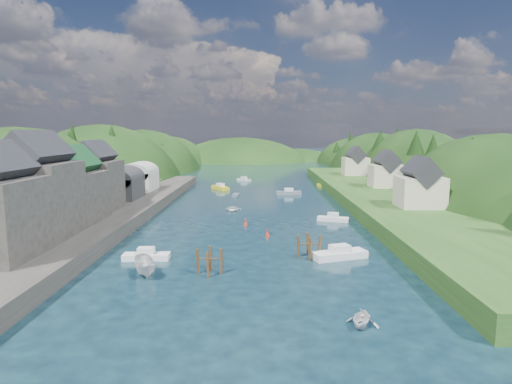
{
  "coord_description": "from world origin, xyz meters",
  "views": [
    {
      "loc": [
        0.92,
        -47.76,
        14.65
      ],
      "look_at": [
        0.0,
        28.0,
        4.0
      ],
      "focal_mm": 30.0,
      "sensor_mm": 36.0,
      "label": 1
    }
  ],
  "objects_px": {
    "channel_buoy_near": "(267,233)",
    "channel_buoy_far": "(245,222)",
    "piling_cluster_far": "(309,248)",
    "piling_cluster_near": "(209,264)"
  },
  "relations": [
    {
      "from": "piling_cluster_near",
      "to": "channel_buoy_far",
      "type": "relative_size",
      "value": 2.97
    },
    {
      "from": "piling_cluster_near",
      "to": "piling_cluster_far",
      "type": "xyz_separation_m",
      "value": [
        11.01,
        6.02,
        0.0
      ]
    },
    {
      "from": "piling_cluster_near",
      "to": "channel_buoy_far",
      "type": "xyz_separation_m",
      "value": [
        2.89,
        23.5,
        -0.58
      ]
    },
    {
      "from": "piling_cluster_near",
      "to": "channel_buoy_near",
      "type": "bearing_deg",
      "value": 68.72
    },
    {
      "from": "channel_buoy_near",
      "to": "channel_buoy_far",
      "type": "distance_m",
      "value": 8.15
    },
    {
      "from": "piling_cluster_far",
      "to": "channel_buoy_far",
      "type": "distance_m",
      "value": 19.29
    },
    {
      "from": "piling_cluster_far",
      "to": "channel_buoy_near",
      "type": "distance_m",
      "value": 11.14
    },
    {
      "from": "piling_cluster_near",
      "to": "piling_cluster_far",
      "type": "height_order",
      "value": "piling_cluster_far"
    },
    {
      "from": "piling_cluster_near",
      "to": "channel_buoy_far",
      "type": "distance_m",
      "value": 23.69
    },
    {
      "from": "piling_cluster_far",
      "to": "channel_buoy_near",
      "type": "height_order",
      "value": "piling_cluster_far"
    }
  ]
}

